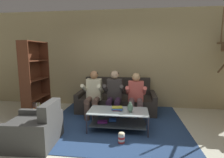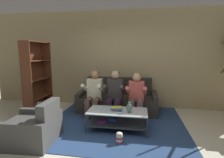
{
  "view_description": "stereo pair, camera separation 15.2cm",
  "coord_description": "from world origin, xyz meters",
  "px_view_note": "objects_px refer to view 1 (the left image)",
  "views": [
    {
      "loc": [
        0.53,
        -2.89,
        1.65
      ],
      "look_at": [
        0.02,
        1.08,
        1.04
      ],
      "focal_mm": 28.0,
      "sensor_mm": 36.0,
      "label": 1
    },
    {
      "loc": [
        0.68,
        -2.87,
        1.65
      ],
      "look_at": [
        0.02,
        1.08,
        1.04
      ],
      "focal_mm": 28.0,
      "sensor_mm": 36.0,
      "label": 2
    }
  ],
  "objects_px": {
    "couch": "(116,100)",
    "armchair": "(34,130)",
    "vase": "(130,108)",
    "bookshelf": "(34,86)",
    "person_seated_middle": "(114,93)",
    "book_stack": "(117,108)",
    "popcorn_tub": "(121,138)",
    "person_seated_right": "(136,94)",
    "coffee_table": "(118,117)",
    "person_seated_left": "(93,92)"
  },
  "relations": [
    {
      "from": "coffee_table",
      "to": "bookshelf",
      "type": "xyz_separation_m",
      "value": [
        -2.24,
        0.56,
        0.5
      ]
    },
    {
      "from": "couch",
      "to": "person_seated_left",
      "type": "relative_size",
      "value": 1.83
    },
    {
      "from": "person_seated_right",
      "to": "book_stack",
      "type": "distance_m",
      "value": 0.8
    },
    {
      "from": "bookshelf",
      "to": "couch",
      "type": "bearing_deg",
      "value": 18.58
    },
    {
      "from": "couch",
      "to": "armchair",
      "type": "xyz_separation_m",
      "value": [
        -1.3,
        -2.04,
        -0.03
      ]
    },
    {
      "from": "person_seated_left",
      "to": "coffee_table",
      "type": "relative_size",
      "value": 0.94
    },
    {
      "from": "person_seated_left",
      "to": "armchair",
      "type": "relative_size",
      "value": 1.28
    },
    {
      "from": "book_stack",
      "to": "armchair",
      "type": "distance_m",
      "value": 1.66
    },
    {
      "from": "popcorn_tub",
      "to": "person_seated_middle",
      "type": "bearing_deg",
      "value": 102.57
    },
    {
      "from": "person_seated_middle",
      "to": "book_stack",
      "type": "height_order",
      "value": "person_seated_middle"
    },
    {
      "from": "vase",
      "to": "book_stack",
      "type": "xyz_separation_m",
      "value": [
        -0.28,
        0.11,
        -0.07
      ]
    },
    {
      "from": "person_seated_left",
      "to": "vase",
      "type": "relative_size",
      "value": 5.51
    },
    {
      "from": "person_seated_middle",
      "to": "bookshelf",
      "type": "height_order",
      "value": "bookshelf"
    },
    {
      "from": "person_seated_left",
      "to": "popcorn_tub",
      "type": "xyz_separation_m",
      "value": [
        0.82,
        -1.26,
        -0.54
      ]
    },
    {
      "from": "couch",
      "to": "coffee_table",
      "type": "xyz_separation_m",
      "value": [
        0.15,
        -1.26,
        -0.01
      ]
    },
    {
      "from": "couch",
      "to": "vase",
      "type": "distance_m",
      "value": 1.42
    },
    {
      "from": "book_stack",
      "to": "popcorn_tub",
      "type": "distance_m",
      "value": 0.7
    },
    {
      "from": "book_stack",
      "to": "popcorn_tub",
      "type": "height_order",
      "value": "book_stack"
    },
    {
      "from": "person_seated_left",
      "to": "book_stack",
      "type": "bearing_deg",
      "value": -44.76
    },
    {
      "from": "couch",
      "to": "book_stack",
      "type": "bearing_deg",
      "value": -83.47
    },
    {
      "from": "vase",
      "to": "person_seated_right",
      "type": "bearing_deg",
      "value": 81.45
    },
    {
      "from": "person_seated_middle",
      "to": "popcorn_tub",
      "type": "bearing_deg",
      "value": -77.43
    },
    {
      "from": "person_seated_middle",
      "to": "person_seated_right",
      "type": "xyz_separation_m",
      "value": [
        0.54,
        -0.0,
        -0.02
      ]
    },
    {
      "from": "couch",
      "to": "popcorn_tub",
      "type": "height_order",
      "value": "couch"
    },
    {
      "from": "person_seated_right",
      "to": "bookshelf",
      "type": "height_order",
      "value": "bookshelf"
    },
    {
      "from": "person_seated_middle",
      "to": "popcorn_tub",
      "type": "distance_m",
      "value": 1.41
    },
    {
      "from": "person_seated_left",
      "to": "popcorn_tub",
      "type": "relative_size",
      "value": 5.67
    },
    {
      "from": "armchair",
      "to": "popcorn_tub",
      "type": "xyz_separation_m",
      "value": [
        1.58,
        0.21,
        -0.16
      ]
    },
    {
      "from": "person_seated_left",
      "to": "book_stack",
      "type": "distance_m",
      "value": 0.98
    },
    {
      "from": "coffee_table",
      "to": "armchair",
      "type": "distance_m",
      "value": 1.65
    },
    {
      "from": "person_seated_left",
      "to": "armchair",
      "type": "xyz_separation_m",
      "value": [
        -0.76,
        -1.48,
        -0.38
      ]
    },
    {
      "from": "book_stack",
      "to": "bookshelf",
      "type": "relative_size",
      "value": 0.12
    },
    {
      "from": "armchair",
      "to": "person_seated_right",
      "type": "bearing_deg",
      "value": 38.79
    },
    {
      "from": "book_stack",
      "to": "bookshelf",
      "type": "xyz_separation_m",
      "value": [
        -2.22,
        0.53,
        0.33
      ]
    },
    {
      "from": "couch",
      "to": "book_stack",
      "type": "height_order",
      "value": "couch"
    },
    {
      "from": "coffee_table",
      "to": "bookshelf",
      "type": "distance_m",
      "value": 2.36
    },
    {
      "from": "person_seated_middle",
      "to": "bookshelf",
      "type": "xyz_separation_m",
      "value": [
        -2.08,
        -0.14,
        0.14
      ]
    },
    {
      "from": "couch",
      "to": "armchair",
      "type": "relative_size",
      "value": 2.34
    },
    {
      "from": "person_seated_middle",
      "to": "armchair",
      "type": "bearing_deg",
      "value": -131.21
    },
    {
      "from": "person_seated_left",
      "to": "person_seated_middle",
      "type": "height_order",
      "value": "person_seated_middle"
    },
    {
      "from": "armchair",
      "to": "popcorn_tub",
      "type": "relative_size",
      "value": 4.44
    },
    {
      "from": "person_seated_left",
      "to": "vase",
      "type": "bearing_deg",
      "value": -39.06
    },
    {
      "from": "person_seated_right",
      "to": "popcorn_tub",
      "type": "distance_m",
      "value": 1.39
    },
    {
      "from": "coffee_table",
      "to": "popcorn_tub",
      "type": "relative_size",
      "value": 6.02
    },
    {
      "from": "person_seated_left",
      "to": "person_seated_middle",
      "type": "bearing_deg",
      "value": 0.08
    },
    {
      "from": "book_stack",
      "to": "popcorn_tub",
      "type": "bearing_deg",
      "value": -76.55
    },
    {
      "from": "vase",
      "to": "bookshelf",
      "type": "height_order",
      "value": "bookshelf"
    },
    {
      "from": "armchair",
      "to": "vase",
      "type": "bearing_deg",
      "value": 22.11
    },
    {
      "from": "bookshelf",
      "to": "popcorn_tub",
      "type": "bearing_deg",
      "value": -25.41
    },
    {
      "from": "coffee_table",
      "to": "bookshelf",
      "type": "height_order",
      "value": "bookshelf"
    }
  ]
}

